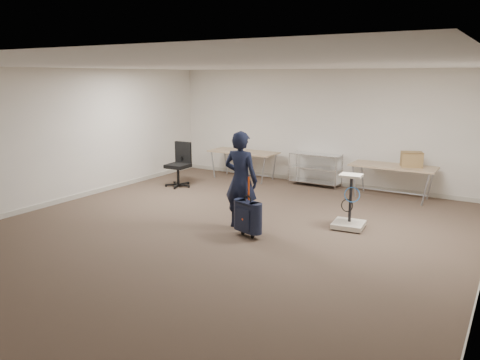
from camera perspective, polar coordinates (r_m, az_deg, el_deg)
The scene contains 10 objects.
ground at distance 8.05m, azimuth -2.43°, elevation -6.56°, with size 9.00×9.00×0.00m, color #4F3E30.
room_shell at distance 9.16m, azimuth 2.37°, elevation -3.84°, with size 8.00×9.00×9.00m.
folding_table_left at distance 12.12m, azimuth 0.42°, elevation 3.28°, with size 1.80×0.75×0.73m.
folding_table_right at distance 10.71m, azimuth 18.15°, elevation 1.41°, with size 1.80×0.75×0.73m.
wire_shelf at distance 11.55m, azimuth 9.18°, elevation 1.46°, with size 1.22×0.47×0.80m.
person at distance 8.15m, azimuth 0.10°, elevation 0.00°, with size 0.63×0.41×1.72m, color black.
suitcase at distance 7.80m, azimuth 0.96°, elevation -4.49°, with size 0.42×0.31×1.02m.
office_chair at distance 11.48m, azimuth -7.42°, elevation 0.86°, with size 0.65×0.65×1.07m.
equipment_cart at distance 8.48m, azimuth 13.16°, elevation -4.08°, with size 0.58×0.58×0.97m.
cardboard_box at distance 10.66m, azimuth 20.19°, elevation 2.37°, with size 0.43×0.32×0.32m, color brown.
Camera 1 is at (4.23, -6.32, 2.64)m, focal length 35.00 mm.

